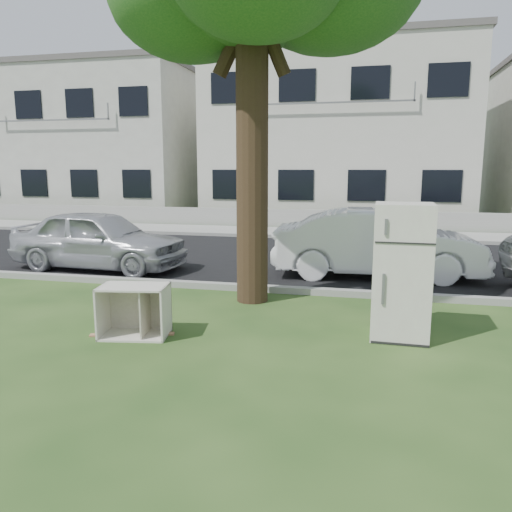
% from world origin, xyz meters
% --- Properties ---
extents(ground, '(120.00, 120.00, 0.00)m').
position_xyz_m(ground, '(0.00, 0.00, 0.00)').
color(ground, '#254518').
extents(road, '(120.00, 7.00, 0.01)m').
position_xyz_m(road, '(0.00, 6.00, 0.01)').
color(road, black).
rests_on(road, ground).
extents(kerb_near, '(120.00, 0.18, 0.12)m').
position_xyz_m(kerb_near, '(0.00, 2.45, 0.00)').
color(kerb_near, gray).
rests_on(kerb_near, ground).
extents(kerb_far, '(120.00, 0.18, 0.12)m').
position_xyz_m(kerb_far, '(0.00, 9.55, 0.00)').
color(kerb_far, gray).
rests_on(kerb_far, ground).
extents(sidewalk, '(120.00, 2.80, 0.01)m').
position_xyz_m(sidewalk, '(0.00, 11.00, 0.01)').
color(sidewalk, gray).
rests_on(sidewalk, ground).
extents(low_wall, '(120.00, 0.15, 0.70)m').
position_xyz_m(low_wall, '(0.00, 12.60, 0.35)').
color(low_wall, gray).
rests_on(low_wall, ground).
extents(townhouse_left, '(10.20, 8.16, 7.04)m').
position_xyz_m(townhouse_left, '(-12.00, 17.50, 3.52)').
color(townhouse_left, beige).
rests_on(townhouse_left, ground).
extents(townhouse_center, '(11.22, 8.16, 7.44)m').
position_xyz_m(townhouse_center, '(0.00, 17.50, 3.72)').
color(townhouse_center, beige).
rests_on(townhouse_center, ground).
extents(fridge, '(0.77, 0.72, 1.83)m').
position_xyz_m(fridge, '(1.99, 0.39, 0.91)').
color(fridge, silver).
rests_on(fridge, ground).
extents(cabinet, '(0.99, 0.70, 0.71)m').
position_xyz_m(cabinet, '(-1.55, -0.36, 0.35)').
color(cabinet, beige).
rests_on(cabinet, ground).
extents(plank_a, '(1.13, 0.41, 0.02)m').
position_xyz_m(plank_a, '(-1.60, -0.36, 0.01)').
color(plank_a, '#9D6B4C').
rests_on(plank_a, ground).
extents(plank_b, '(0.85, 0.49, 0.02)m').
position_xyz_m(plank_b, '(-1.60, -0.29, 0.01)').
color(plank_b, tan).
rests_on(plank_b, ground).
extents(plank_c, '(0.45, 0.77, 0.02)m').
position_xyz_m(plank_c, '(-1.83, 0.33, 0.01)').
color(plank_c, tan).
rests_on(plank_c, ground).
extents(car_center, '(4.40, 1.76, 1.42)m').
position_xyz_m(car_center, '(1.71, 4.25, 0.71)').
color(car_center, white).
rests_on(car_center, ground).
extents(car_left, '(4.10, 1.89, 1.36)m').
position_xyz_m(car_left, '(-4.43, 3.71, 0.68)').
color(car_left, '#AAABB1').
rests_on(car_left, ground).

